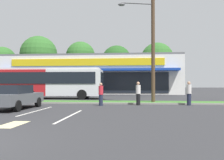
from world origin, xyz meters
TOP-DOWN VIEW (x-y plane):
  - grass_median at (0.00, 14.00)m, footprint 56.00×2.20m
  - curb_lip at (0.00, 12.78)m, footprint 56.00×0.24m
  - parking_stripe_1 at (-0.64, 7.70)m, footprint 0.12×4.80m
  - parking_stripe_2 at (1.84, 5.76)m, footprint 0.12×4.80m
  - lot_arrow at (0.33, 3.17)m, footprint 0.70×1.60m
  - storefront_building at (-2.28, 36.06)m, footprint 29.48×13.45m
  - tree_far_left at (-23.91, 44.36)m, footprint 5.92×5.92m
  - tree_left at (-15.45, 43.95)m, footprint 7.84×7.84m
  - tree_mid_left at (-6.92, 46.88)m, footprint 6.55×6.55m
  - tree_mid at (1.47, 43.19)m, footprint 6.04×6.04m
  - tree_mid_right at (9.73, 42.96)m, footprint 6.56×6.56m
  - utility_pole at (6.35, 13.88)m, footprint 3.15×2.37m
  - city_bus at (-4.62, 19.09)m, footprint 12.53×2.88m
  - bus_stop_bench at (-4.61, 12.00)m, footprint 1.60×0.45m
  - car_0 at (-2.35, 8.56)m, footprint 1.86×4.63m
  - car_1 at (-10.42, 25.44)m, footprint 4.77×1.87m
  - car_3 at (-2.85, 25.35)m, footprint 4.32×1.98m
  - pedestrian_near_bench at (8.90, 12.21)m, footprint 0.35×0.35m
  - pedestrian_mid at (5.23, 12.03)m, footprint 0.34×0.34m
  - pedestrian_far at (2.57, 11.33)m, footprint 0.33×0.33m

SIDE VIEW (x-z plane):
  - parking_stripe_1 at x=-0.64m, z-range 0.00..0.01m
  - parking_stripe_2 at x=1.84m, z-range 0.00..0.01m
  - lot_arrow at x=0.33m, z-range 0.00..0.01m
  - grass_median at x=0.00m, z-range 0.00..0.12m
  - curb_lip at x=0.00m, z-range 0.00..0.12m
  - bus_stop_bench at x=-4.61m, z-range 0.03..0.98m
  - car_3 at x=-2.85m, z-range 0.02..1.48m
  - car_1 at x=-10.42m, z-range 0.04..1.48m
  - car_0 at x=-2.35m, z-range 0.02..1.50m
  - pedestrian_far at x=2.57m, z-range 0.00..1.64m
  - pedestrian_mid at x=5.23m, z-range 0.00..1.71m
  - pedestrian_near_bench at x=8.90m, z-range 0.00..1.74m
  - city_bus at x=-4.62m, z-range 0.14..3.39m
  - storefront_building at x=-2.28m, z-range 0.00..6.31m
  - utility_pole at x=6.35m, z-range 0.35..11.53m
  - tree_mid at x=1.47m, z-range 1.75..11.33m
  - tree_mid_right at x=9.73m, z-range 1.71..11.71m
  - tree_far_left at x=-23.91m, z-range 1.96..11.82m
  - tree_mid_left at x=-6.92m, z-range 2.30..13.48m
  - tree_left at x=-15.45m, z-range 2.06..14.05m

